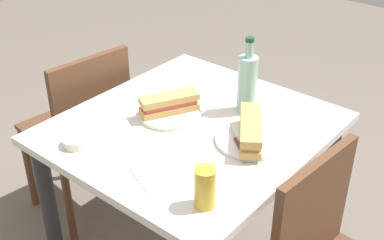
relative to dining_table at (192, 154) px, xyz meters
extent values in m
cube|color=silver|center=(0.00, 0.00, 0.11)|extent=(0.93, 0.86, 0.03)
cylinder|color=#262628|center=(0.40, -0.37, -0.26)|extent=(0.06, 0.06, 0.73)
cylinder|color=#262628|center=(-0.40, 0.37, -0.26)|extent=(0.06, 0.06, 0.73)
cylinder|color=#262628|center=(0.40, 0.37, -0.26)|extent=(0.06, 0.06, 0.73)
cube|color=brown|center=(0.00, 0.71, -0.16)|extent=(0.44, 0.44, 0.02)
cube|color=brown|center=(-0.02, 0.53, 0.05)|extent=(0.38, 0.07, 0.40)
cylinder|color=brown|center=(0.20, 0.87, -0.40)|extent=(0.04, 0.04, 0.45)
cylinder|color=brown|center=(-0.16, 0.91, -0.40)|extent=(0.04, 0.04, 0.45)
cylinder|color=brown|center=(0.16, 0.51, -0.40)|extent=(0.04, 0.04, 0.45)
cylinder|color=brown|center=(-0.20, 0.55, -0.40)|extent=(0.04, 0.04, 0.45)
cube|color=brown|center=(-0.07, -0.53, 0.05)|extent=(0.38, 0.06, 0.40)
cylinder|color=white|center=(0.04, -0.22, 0.14)|extent=(0.24, 0.24, 0.01)
cube|color=tan|center=(0.04, -0.22, 0.16)|extent=(0.25, 0.20, 0.02)
cube|color=#DBC66B|center=(0.04, -0.22, 0.18)|extent=(0.23, 0.19, 0.02)
cube|color=tan|center=(0.04, -0.22, 0.20)|extent=(0.25, 0.20, 0.02)
cube|color=silver|center=(0.03, -0.15, 0.15)|extent=(0.07, 0.08, 0.00)
cube|color=#59331E|center=(-0.02, -0.22, 0.15)|extent=(0.06, 0.07, 0.01)
cylinder|color=silver|center=(0.00, 0.11, 0.14)|extent=(0.24, 0.24, 0.01)
cube|color=tan|center=(0.00, 0.11, 0.16)|extent=(0.22, 0.16, 0.02)
cube|color=#B74C3D|center=(0.00, 0.11, 0.18)|extent=(0.21, 0.15, 0.02)
cube|color=tan|center=(0.00, 0.11, 0.20)|extent=(0.22, 0.16, 0.02)
cube|color=silver|center=(0.06, 0.13, 0.15)|extent=(0.09, 0.07, 0.00)
cube|color=#59331E|center=(-0.02, 0.18, 0.15)|extent=(0.07, 0.05, 0.01)
cylinder|color=#99C6B7|center=(0.21, -0.09, 0.24)|extent=(0.07, 0.07, 0.22)
cylinder|color=#99C6B7|center=(0.21, -0.09, 0.38)|extent=(0.03, 0.03, 0.06)
cylinder|color=#19472D|center=(0.21, -0.09, 0.42)|extent=(0.03, 0.03, 0.02)
cylinder|color=gold|center=(-0.32, -0.31, 0.19)|extent=(0.06, 0.06, 0.13)
cylinder|color=silver|center=(-0.35, 0.22, 0.14)|extent=(0.09, 0.09, 0.03)
cube|color=white|center=(-0.29, -0.11, 0.13)|extent=(0.18, 0.18, 0.00)
camera|label=1|loc=(-1.20, -0.99, 1.09)|focal=47.59mm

